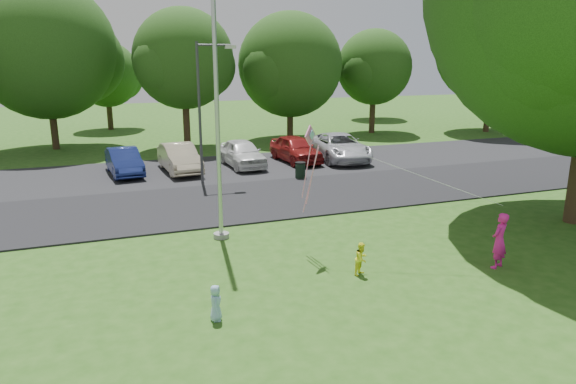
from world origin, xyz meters
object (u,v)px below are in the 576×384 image
object	(u,v)px
flagpole	(217,108)
kite	(314,152)
child_blue	(216,303)
trash_can	(300,171)
street_lamp	(205,100)
woman	(499,241)
child_yellow	(362,259)

from	to	relation	value
flagpole	kite	distance (m)	3.36
child_blue	trash_can	bearing A→B (deg)	-15.81
trash_can	kite	bearing A→B (deg)	-109.41
street_lamp	kite	bearing A→B (deg)	-79.33
child_blue	street_lamp	bearing A→B (deg)	2.54
child_blue	woman	bearing A→B (deg)	-74.92
flagpole	trash_can	world-z (taller)	flagpole
street_lamp	trash_can	world-z (taller)	street_lamp
woman	kite	distance (m)	5.65
child_yellow	woman	bearing A→B (deg)	-44.92
street_lamp	woman	distance (m)	14.09
flagpole	child_blue	size ratio (longest dim) A/B	12.06
woman	child_blue	world-z (taller)	woman
child_yellow	child_blue	distance (m)	4.34
street_lamp	child_blue	distance (m)	13.52
flagpole	woman	size ratio (longest dim) A/B	6.36
street_lamp	trash_can	distance (m)	5.56
woman	kite	xyz separation A→B (m)	(-4.35, 2.80, 2.26)
child_yellow	flagpole	bearing A→B (deg)	92.84
flagpole	kite	xyz separation A→B (m)	(2.25, -2.23, -1.12)
street_lamp	kite	distance (m)	9.92
flagpole	woman	xyz separation A→B (m)	(6.61, -5.03, -3.38)
flagpole	kite	world-z (taller)	flagpole
flagpole	street_lamp	bearing A→B (deg)	81.53
flagpole	kite	bearing A→B (deg)	-44.67
flagpole	child_yellow	world-z (taller)	flagpole
child_yellow	kite	size ratio (longest dim) A/B	0.19
child_yellow	kite	xyz separation A→B (m)	(-0.60, 1.92, 2.60)
woman	child_yellow	world-z (taller)	woman
trash_can	woman	xyz separation A→B (m)	(1.13, -11.96, 0.37)
street_lamp	woman	xyz separation A→B (m)	(5.48, -12.62, -3.03)
woman	child_yellow	size ratio (longest dim) A/B	1.75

